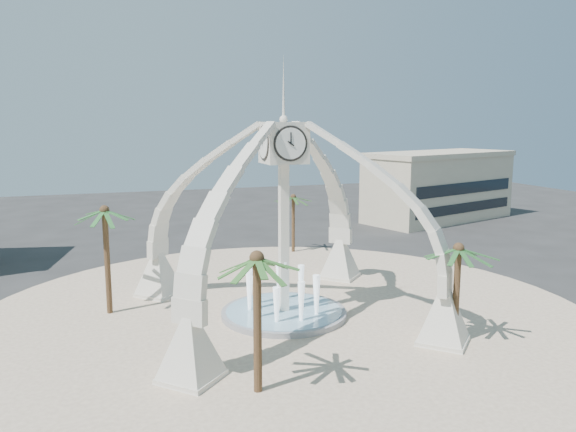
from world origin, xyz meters
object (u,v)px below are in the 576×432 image
object	(u,v)px
clock_tower	(284,217)
palm_south	(257,260)
palm_north	(293,198)
palm_east	(459,250)
palm_west	(105,212)
fountain	(284,312)

from	to	relation	value
clock_tower	palm_south	bearing A→B (deg)	-115.12
clock_tower	palm_south	xyz separation A→B (m)	(-4.35, -9.27, -0.24)
palm_north	palm_east	bearing A→B (deg)	-87.50
palm_west	palm_north	bearing A→B (deg)	36.45
palm_east	palm_south	world-z (taller)	palm_south
palm_east	palm_south	xyz separation A→B (m)	(-11.93, -1.89, 0.82)
fountain	palm_east	size ratio (longest dim) A/B	1.28
clock_tower	fountain	world-z (taller)	clock_tower
clock_tower	palm_north	world-z (taller)	clock_tower
palm_east	palm_south	distance (m)	12.11
clock_tower	palm_south	world-z (taller)	clock_tower
clock_tower	palm_north	bearing A→B (deg)	68.72
palm_north	palm_south	size ratio (longest dim) A/B	0.83
palm_west	palm_south	distance (m)	14.80
fountain	clock_tower	bearing A→B (deg)	-90.00
fountain	palm_west	distance (m)	13.01
palm_west	palm_north	distance (m)	21.26
palm_south	palm_east	bearing A→B (deg)	8.98
fountain	palm_north	distance (m)	18.67
clock_tower	palm_east	distance (m)	10.64
palm_north	clock_tower	bearing A→B (deg)	-111.28
palm_north	palm_west	bearing A→B (deg)	-143.55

